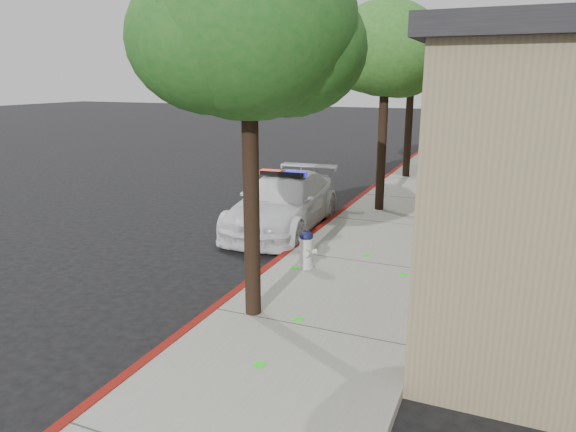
# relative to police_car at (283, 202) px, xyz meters

# --- Properties ---
(ground) EXTENTS (120.00, 120.00, 0.00)m
(ground) POSITION_rel_police_car_xyz_m (0.90, -4.98, -0.67)
(ground) COLOR black
(ground) RESTS_ON ground
(sidewalk) EXTENTS (3.20, 60.00, 0.15)m
(sidewalk) POSITION_rel_police_car_xyz_m (2.50, -1.98, -0.60)
(sidewalk) COLOR gray
(sidewalk) RESTS_ON ground
(red_curb) EXTENTS (0.14, 60.00, 0.16)m
(red_curb) POSITION_rel_police_car_xyz_m (0.96, -1.98, -0.59)
(red_curb) COLOR maroon
(red_curb) RESTS_ON ground
(police_car) EXTENTS (2.17, 4.72, 1.46)m
(police_car) POSITION_rel_police_car_xyz_m (0.00, 0.00, 0.00)
(police_car) COLOR white
(police_car) RESTS_ON ground
(fire_hydrant) EXTENTS (0.42, 0.37, 0.73)m
(fire_hydrant) POSITION_rel_police_car_xyz_m (1.65, -2.73, -0.16)
(fire_hydrant) COLOR silver
(fire_hydrant) RESTS_ON sidewalk
(street_tree_near) EXTENTS (2.99, 2.95, 5.39)m
(street_tree_near) POSITION_rel_police_car_xyz_m (1.61, -4.87, 3.50)
(street_tree_near) COLOR black
(street_tree_near) RESTS_ON sidewalk
(street_tree_mid) EXTENTS (2.86, 2.90, 5.40)m
(street_tree_mid) POSITION_rel_police_car_xyz_m (1.86, 2.35, 3.55)
(street_tree_mid) COLOR black
(street_tree_mid) RESTS_ON sidewalk
(street_tree_far) EXTENTS (3.13, 2.99, 5.65)m
(street_tree_far) POSITION_rel_police_car_xyz_m (1.64, 7.58, 3.72)
(street_tree_far) COLOR black
(street_tree_far) RESTS_ON sidewalk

